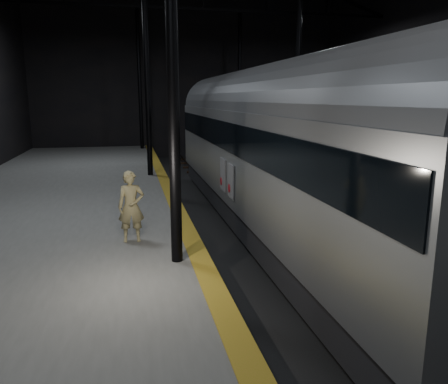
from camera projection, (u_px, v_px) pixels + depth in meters
name	position (u px, v px, depth m)	size (l,w,h in m)	color
ground	(275.00, 238.00, 15.09)	(44.00, 44.00, 0.00)	black
platform_left	(43.00, 239.00, 13.42)	(9.00, 43.80, 1.00)	#565653
tactile_strip	(180.00, 215.00, 14.20)	(0.50, 43.80, 0.01)	olive
track	(275.00, 236.00, 15.08)	(2.40, 43.00, 0.24)	#3F3328
train	(268.00, 143.00, 15.32)	(3.20, 21.42, 5.72)	#979A9E
woman	(131.00, 207.00, 11.48)	(0.69, 0.45, 1.89)	tan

